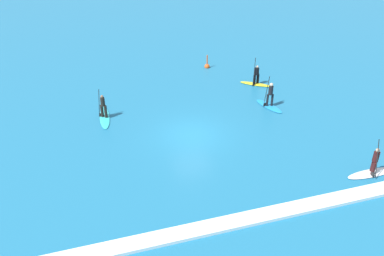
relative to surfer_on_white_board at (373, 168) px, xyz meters
name	(u,v)px	position (x,y,z in m)	size (l,w,h in m)	color
ground_plane	(192,135)	(-8.38, 6.91, -0.39)	(120.00, 120.00, 0.00)	#1E6B93
surfer_on_white_board	(373,168)	(0.00, 0.00, 0.00)	(3.04, 0.87, 2.34)	white
surfer_on_teal_board	(104,113)	(-13.56, 10.78, 0.00)	(0.90, 3.27, 2.16)	#33C6CC
surfer_on_yellow_board	(256,79)	(-1.21, 12.77, 0.08)	(2.37, 2.00, 2.35)	yellow
surfer_on_blue_board	(270,100)	(-1.87, 8.99, 0.12)	(1.45, 2.65, 2.38)	#1E8CD1
marker_buoy	(207,66)	(-3.83, 17.33, -0.22)	(0.47, 0.47, 1.28)	#E55119
wave_crest	(242,220)	(-8.38, -1.37, -0.30)	(23.43, 0.90, 0.18)	white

